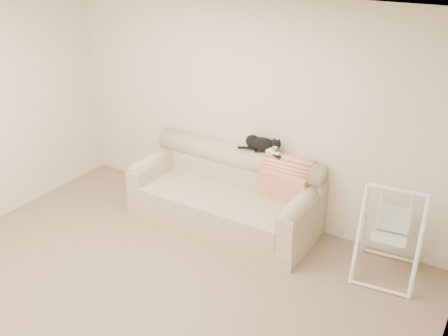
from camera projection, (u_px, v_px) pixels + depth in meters
name	position (u px, v px, depth m)	size (l,w,h in m)	color
ground_plane	(146.00, 299.00, 4.76)	(5.00, 5.00, 0.00)	#7C6853
room_shell	(134.00, 154.00, 4.10)	(5.04, 4.04, 2.60)	beige
sofa	(226.00, 195.00, 5.89)	(2.20, 0.93, 0.90)	tan
remote_a	(262.00, 151.00, 5.69)	(0.18, 0.15, 0.03)	black
remote_b	(275.00, 156.00, 5.57)	(0.18, 0.11, 0.02)	black
tuxedo_cat	(262.00, 144.00, 5.64)	(0.51, 0.24, 0.20)	black
throw_blanket	(288.00, 173.00, 5.59)	(0.56, 0.38, 0.58)	#DD5320
baby_swing	(391.00, 232.00, 4.92)	(0.67, 0.71, 1.00)	white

